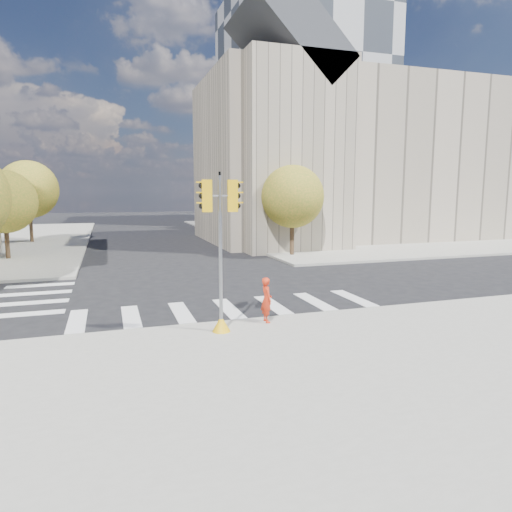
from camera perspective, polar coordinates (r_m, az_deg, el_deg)
The scene contains 14 objects.
ground at distance 19.46m, azimuth -4.68°, elevation -5.11°, with size 160.00×160.00×0.00m, color black.
sidewalk_near at distance 9.67m, azimuth 11.56°, elevation -19.04°, with size 30.00×14.00×0.15m, color gray.
sidewalk_far_right at distance 50.86m, azimuth 10.62°, elevation 3.11°, with size 28.00×40.00×0.15m, color gray.
civic_building at distance 42.61m, azimuth 10.09°, elevation 11.85°, with size 26.00×16.00×19.39m.
office_tower at distance 66.76m, azimuth 5.67°, elevation 17.25°, with size 20.00×18.00×30.00m, color #9EA0A3.
tree_lw_mid at distance 33.02m, azimuth -28.98°, elevation 5.96°, with size 4.00×4.00×5.77m.
tree_lw_far at distance 42.87m, azimuth -26.57°, elevation 7.44°, with size 4.80×4.80×6.95m.
tree_re_near at distance 30.81m, azimuth 4.59°, elevation 7.40°, with size 4.20×4.20×6.16m.
tree_re_mid at distance 42.13m, azimuth -1.76°, elevation 8.05°, with size 4.60×4.60×6.66m.
tree_re_far at distance 53.76m, azimuth -5.39°, elevation 7.54°, with size 4.00×4.00×5.88m.
lamp_near at distance 34.70m, azimuth 2.80°, elevation 8.38°, with size 0.35×0.18×8.11m.
lamp_far at distance 48.05m, azimuth -3.22°, elevation 8.33°, with size 0.35×0.18×8.11m.
traffic_signal at distance 13.86m, azimuth -4.45°, elevation -1.14°, with size 1.08×0.56×4.87m.
photographer at distance 15.10m, azimuth 1.33°, elevation -5.49°, with size 0.55×0.36×1.50m, color red.
Camera 1 is at (-4.35, -18.43, 4.48)m, focal length 32.00 mm.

